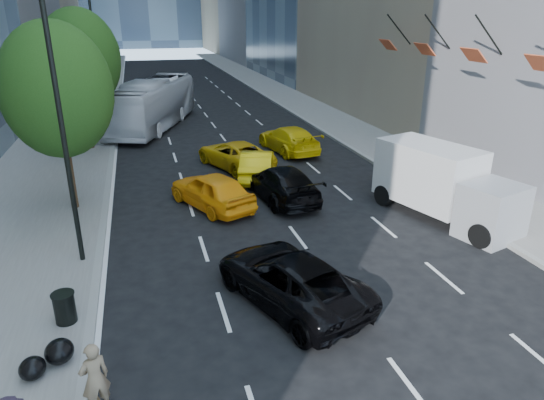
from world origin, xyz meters
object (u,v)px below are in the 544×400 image
object	(u,v)px
city_bus	(153,104)
trash_can	(65,308)
black_sedan_lincoln	(291,278)
skateboarder	(96,383)
black_sedan_mercedes	(281,183)
box_truck	(443,184)

from	to	relation	value
city_bus	trash_can	xyz separation A→B (m)	(-3.40, -23.96, -1.15)
city_bus	trash_can	size ratio (longest dim) A/B	15.04
black_sedan_lincoln	skateboarder	bearing A→B (deg)	9.73
black_sedan_mercedes	box_truck	distance (m)	6.76
black_sedan_mercedes	trash_can	distance (m)	11.12
trash_can	skateboarder	bearing A→B (deg)	-73.72
black_sedan_lincoln	black_sedan_mercedes	xyz separation A→B (m)	(2.07, 7.96, 0.03)
black_sedan_lincoln	trash_can	size ratio (longest dim) A/B	6.37
skateboarder	black_sedan_lincoln	xyz separation A→B (m)	(5.07, 3.04, -0.10)
city_bus	box_truck	xyz separation A→B (m)	(10.32, -20.13, -0.26)
black_sedan_mercedes	trash_can	bearing A→B (deg)	36.52
black_sedan_lincoln	trash_can	xyz separation A→B (m)	(-6.07, 0.39, -0.16)
black_sedan_mercedes	box_truck	size ratio (longest dim) A/B	0.81
black_sedan_mercedes	trash_can	world-z (taller)	black_sedan_mercedes
box_truck	trash_can	bearing A→B (deg)	178.94
black_sedan_lincoln	city_bus	size ratio (longest dim) A/B	0.42
black_sedan_lincoln	box_truck	distance (m)	8.77
skateboarder	trash_can	bearing A→B (deg)	-98.04
skateboarder	box_truck	bearing A→B (deg)	-174.62
city_bus	trash_can	bearing A→B (deg)	-77.25
trash_can	black_sedan_lincoln	bearing A→B (deg)	-3.65
city_bus	trash_can	world-z (taller)	city_bus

